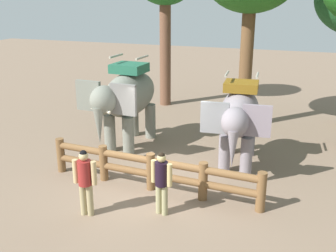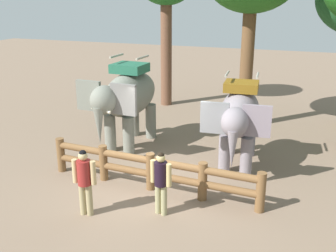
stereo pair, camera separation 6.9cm
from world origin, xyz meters
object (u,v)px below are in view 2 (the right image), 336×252
tourist_man_in_blue (84,178)px  log_fence (150,169)px  elephant_center (239,116)px  elephant_near_left (127,97)px  tourist_woman_in_black (161,179)px

tourist_man_in_blue → log_fence: bearing=61.5°
elephant_center → tourist_man_in_blue: elephant_center is taller
elephant_near_left → tourist_man_in_blue: bearing=-77.3°
elephant_near_left → elephant_center: (3.92, -0.41, -0.16)m
tourist_man_in_blue → elephant_near_left: bearing=102.7°
log_fence → tourist_man_in_blue: size_ratio=3.68×
elephant_center → tourist_woman_in_black: (-1.19, -3.49, -0.68)m
elephant_center → tourist_woman_in_black: bearing=-108.9°
elephant_center → log_fence: bearing=-129.2°
elephant_near_left → elephant_center: elephant_near_left is taller
elephant_near_left → tourist_woman_in_black: (2.73, -3.91, -0.84)m
log_fence → tourist_woman_in_black: 1.39m
elephant_center → tourist_man_in_blue: bearing=-124.9°
elephant_near_left → tourist_woman_in_black: elephant_near_left is taller
elephant_near_left → tourist_woman_in_black: size_ratio=2.27×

